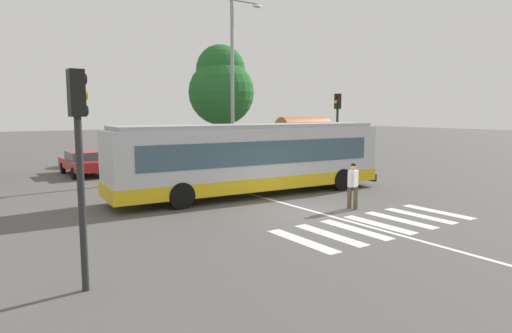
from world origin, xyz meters
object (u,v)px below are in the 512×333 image
object	(u,v)px
parked_car_red	(83,162)
bus_stop_shelter	(304,129)
twin_arm_street_lamp	(232,69)
background_tree_right	(221,86)
traffic_light_far_corner	(337,120)
traffic_light_near_corner	(79,144)
pedestrian_crossing_street	(353,183)
city_transit_bus	(251,158)
parked_car_black	(170,157)
parked_car_champagne	(132,160)

from	to	relation	value
parked_car_red	bus_stop_shelter	bearing A→B (deg)	-10.99
twin_arm_street_lamp	background_tree_right	bearing A→B (deg)	63.71
traffic_light_far_corner	bus_stop_shelter	bearing A→B (deg)	76.36
bus_stop_shelter	background_tree_right	size ratio (longest dim) A/B	0.45
traffic_light_near_corner	pedestrian_crossing_street	bearing A→B (deg)	12.58
pedestrian_crossing_street	parked_car_red	size ratio (longest dim) A/B	0.38
city_transit_bus	parked_car_red	size ratio (longest dim) A/B	2.77
parked_car_black	bus_stop_shelter	xyz separation A→B (m)	(8.92, -2.36, 1.65)
parked_car_red	twin_arm_street_lamp	distance (m)	10.00
parked_car_black	twin_arm_street_lamp	distance (m)	6.89
twin_arm_street_lamp	city_transit_bus	bearing A→B (deg)	-114.76
traffic_light_near_corner	background_tree_right	distance (m)	27.13
pedestrian_crossing_street	background_tree_right	distance (m)	21.00
city_transit_bus	traffic_light_far_corner	distance (m)	9.25
pedestrian_crossing_street	traffic_light_near_corner	xyz separation A→B (m)	(-10.04, -2.24, 2.00)
parked_car_champagne	background_tree_right	world-z (taller)	background_tree_right
pedestrian_crossing_street	parked_car_black	size ratio (longest dim) A/B	0.38
parked_car_champagne	parked_car_black	bearing A→B (deg)	3.69
parked_car_black	background_tree_right	xyz separation A→B (m)	(6.67, 5.09, 4.88)
bus_stop_shelter	parked_car_champagne	bearing A→B (deg)	169.07
parked_car_champagne	traffic_light_far_corner	world-z (taller)	traffic_light_far_corner
parked_car_champagne	traffic_light_far_corner	xyz separation A→B (m)	(10.37, -6.49, 2.36)
parked_car_champagne	traffic_light_near_corner	size ratio (longest dim) A/B	1.03
city_transit_bus	pedestrian_crossing_street	bearing A→B (deg)	-71.68
parked_car_black	traffic_light_near_corner	xyz separation A→B (m)	(-9.14, -16.79, 2.20)
parked_car_champagne	parked_car_black	distance (m)	2.50
parked_car_black	bus_stop_shelter	world-z (taller)	bus_stop_shelter
parked_car_red	traffic_light_near_corner	bearing A→B (deg)	-103.14
parked_car_red	background_tree_right	xyz separation A→B (m)	(11.81, 4.73, 4.88)
parked_car_red	twin_arm_street_lamp	bearing A→B (deg)	-29.61
parked_car_champagne	background_tree_right	bearing A→B (deg)	29.81
parked_car_champagne	traffic_light_near_corner	bearing A→B (deg)	-111.78
parked_car_black	bus_stop_shelter	distance (m)	9.37
pedestrian_crossing_street	twin_arm_street_lamp	world-z (taller)	twin_arm_street_lamp
twin_arm_street_lamp	background_tree_right	size ratio (longest dim) A/B	1.12
parked_car_red	traffic_light_near_corner	xyz separation A→B (m)	(-4.01, -17.16, 2.20)
parked_car_black	background_tree_right	world-z (taller)	background_tree_right
parked_car_black	twin_arm_street_lamp	xyz separation A→B (m)	(2.26, -3.84, 5.26)
pedestrian_crossing_street	background_tree_right	world-z (taller)	background_tree_right
city_transit_bus	bus_stop_shelter	distance (m)	12.25
parked_car_champagne	traffic_light_far_corner	size ratio (longest dim) A/B	0.97
city_transit_bus	parked_car_black	distance (m)	10.09
city_transit_bus	bus_stop_shelter	xyz separation A→B (m)	(9.51, 7.68, 0.83)
traffic_light_near_corner	bus_stop_shelter	size ratio (longest dim) A/B	1.09
pedestrian_crossing_street	twin_arm_street_lamp	size ratio (longest dim) A/B	0.17
city_transit_bus	traffic_light_far_corner	world-z (taller)	traffic_light_far_corner
parked_car_champagne	traffic_light_far_corner	distance (m)	12.46
twin_arm_street_lamp	traffic_light_far_corner	bearing A→B (deg)	-26.61
parked_car_champagne	traffic_light_far_corner	bearing A→B (deg)	-32.04
parked_car_red	twin_arm_street_lamp	xyz separation A→B (m)	(7.40, -4.20, 5.26)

